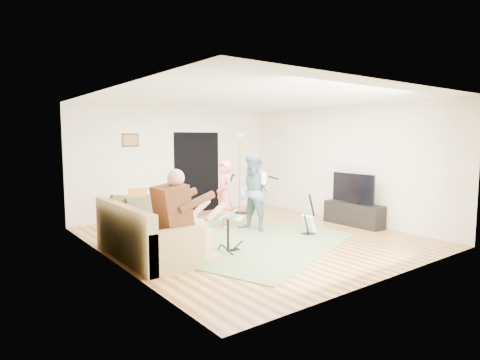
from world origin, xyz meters
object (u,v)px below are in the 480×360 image
guitarist (254,193)px  sofa (141,239)px  dining_chair (141,217)px  television (353,188)px  guitar_spare (308,223)px  tv_cabinet (354,214)px  drum_kit (228,235)px  torchiere_lamp (240,159)px  singer (224,195)px

guitarist → sofa: bearing=-99.0°
dining_chair → television: television is taller
sofa → television: size_ratio=2.06×
guitar_spare → tv_cabinet: size_ratio=0.59×
sofa → drum_kit: bearing=-26.6°
guitar_spare → dining_chair: 3.44m
guitarist → television: bearing=50.6°
torchiere_lamp → tv_cabinet: size_ratio=1.48×
drum_kit → torchiere_lamp: torchiere_lamp is taller
guitar_spare → torchiere_lamp: 2.95m
guitarist → dining_chair: guitarist is taller
drum_kit → television: 3.49m
singer → torchiere_lamp: size_ratio=0.70×
sofa → dining_chair: (0.71, 1.64, 0.02)m
sofa → dining_chair: 1.79m
drum_kit → torchiere_lamp: size_ratio=0.33×
drum_kit → torchiere_lamp: bearing=50.0°
singer → drum_kit: bearing=-21.2°
television → sofa: bearing=173.1°
torchiere_lamp → television: torchiere_lamp is taller
guitar_spare → tv_cabinet: (1.47, 0.02, 0.01)m
sofa → drum_kit: 1.45m
torchiere_lamp → dining_chair: 3.13m
dining_chair → tv_cabinet: bearing=-26.2°
sofa → tv_cabinet: 4.83m
sofa → singer: (2.35, 0.98, 0.43)m
torchiere_lamp → television: size_ratio=1.92×
drum_kit → television: television is taller
drum_kit → singer: singer is taller
guitar_spare → tv_cabinet: guitar_spare is taller
dining_chair → guitarist: bearing=-31.7°
dining_chair → sofa: bearing=-111.2°
drum_kit → singer: bearing=57.2°
guitarist → torchiere_lamp: 2.09m
singer → guitar_spare: size_ratio=1.75×
drum_kit → television: bearing=1.3°
guitar_spare → torchiere_lamp: size_ratio=0.40×
drum_kit → sofa: bearing=153.4°
sofa → guitar_spare: 3.38m
sofa → tv_cabinet: bearing=-6.8°
tv_cabinet → television: 0.60m
guitar_spare → television: television is taller
sofa → guitar_spare: bearing=-10.1°
sofa → singer: 2.58m
singer → guitar_spare: bearing=43.6°
guitar_spare → drum_kit: bearing=-178.4°
singer → torchiere_lamp: 1.81m
guitar_spare → television: bearing=0.7°
singer → sofa: bearing=-55.7°
sofa → singer: singer is taller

